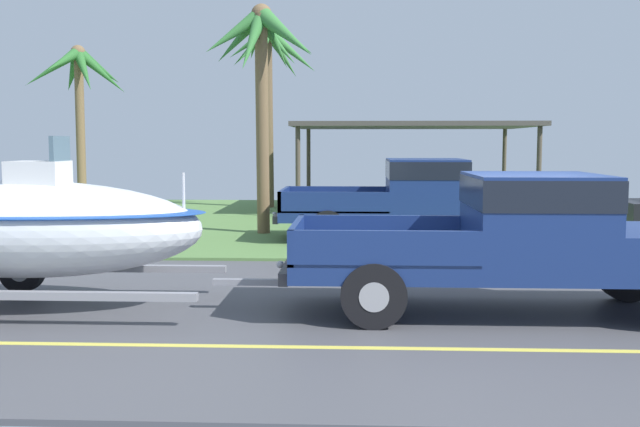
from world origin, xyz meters
name	(u,v)px	position (x,y,z in m)	size (l,w,h in m)	color
ground	(434,234)	(0.00, 8.38, -0.01)	(36.00, 22.00, 0.11)	#4C4C51
pickup_truck_towing	(531,236)	(0.33, -0.05, 1.02)	(5.72, 1.98, 1.82)	navy
boat_on_trailer	(21,228)	(-6.42, -0.05, 1.09)	(6.19, 2.30, 2.31)	gray
parked_pickup_background	(424,196)	(-0.41, 6.81, 1.04)	(5.86, 2.13, 1.86)	navy
carport_awning	(411,127)	(-0.16, 13.93, 2.71)	(7.36, 5.37, 2.84)	#4C4238
palm_tree_near_left	(269,69)	(-4.78, 14.77, 4.64)	(3.22, 2.92, 6.15)	brown
palm_tree_near_right	(80,81)	(-11.22, 15.02, 4.30)	(3.51, 3.13, 5.48)	brown
palm_tree_far_left	(262,56)	(-4.13, 7.68, 4.23)	(2.88, 2.99, 5.45)	brown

